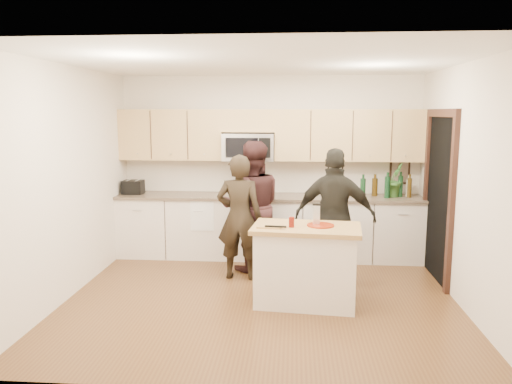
# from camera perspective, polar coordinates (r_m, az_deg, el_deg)

# --- Properties ---
(floor) EXTENTS (4.50, 4.50, 0.00)m
(floor) POSITION_cam_1_polar(r_m,az_deg,el_deg) (6.00, 0.59, -11.97)
(floor) COLOR brown
(floor) RESTS_ON ground
(room_shell) EXTENTS (4.52, 4.02, 2.71)m
(room_shell) POSITION_cam_1_polar(r_m,az_deg,el_deg) (5.62, 0.62, 4.74)
(room_shell) COLOR beige
(room_shell) RESTS_ON ground
(back_cabinetry) EXTENTS (4.50, 0.66, 0.94)m
(back_cabinetry) POSITION_cam_1_polar(r_m,az_deg,el_deg) (7.48, 1.46, -3.93)
(back_cabinetry) COLOR silver
(back_cabinetry) RESTS_ON ground
(upper_cabinetry) EXTENTS (4.50, 0.33, 0.75)m
(upper_cabinetry) POSITION_cam_1_polar(r_m,az_deg,el_deg) (7.44, 1.82, 6.67)
(upper_cabinetry) COLOR tan
(upper_cabinetry) RESTS_ON ground
(microwave) EXTENTS (0.76, 0.41, 0.40)m
(microwave) POSITION_cam_1_polar(r_m,az_deg,el_deg) (7.44, -0.85, 5.18)
(microwave) COLOR silver
(microwave) RESTS_ON ground
(doorway) EXTENTS (0.06, 1.25, 2.20)m
(doorway) POSITION_cam_1_polar(r_m,az_deg,el_deg) (6.82, 20.18, 0.11)
(doorway) COLOR black
(doorway) RESTS_ON ground
(framed_picture) EXTENTS (0.30, 0.03, 0.38)m
(framed_picture) POSITION_cam_1_polar(r_m,az_deg,el_deg) (7.79, 16.10, 2.27)
(framed_picture) COLOR black
(framed_picture) RESTS_ON ground
(dish_towel) EXTENTS (0.34, 0.60, 0.48)m
(dish_towel) POSITION_cam_1_polar(r_m,az_deg,el_deg) (7.34, -6.03, -1.61)
(dish_towel) COLOR white
(dish_towel) RESTS_ON ground
(island) EXTENTS (1.26, 0.81, 0.90)m
(island) POSITION_cam_1_polar(r_m,az_deg,el_deg) (5.72, 5.72, -8.26)
(island) COLOR silver
(island) RESTS_ON ground
(red_plate) EXTENTS (0.30, 0.30, 0.02)m
(red_plate) POSITION_cam_1_polar(r_m,az_deg,el_deg) (5.64, 7.39, -3.79)
(red_plate) COLOR maroon
(red_plate) RESTS_ON island
(box_grater) EXTENTS (0.09, 0.07, 0.23)m
(box_grater) POSITION_cam_1_polar(r_m,az_deg,el_deg) (5.65, 6.92, -2.44)
(box_grater) COLOR silver
(box_grater) RESTS_ON red_plate
(drink_glass) EXTENTS (0.06, 0.06, 0.11)m
(drink_glass) POSITION_cam_1_polar(r_m,az_deg,el_deg) (5.54, 4.08, -3.45)
(drink_glass) COLOR #65120B
(drink_glass) RESTS_ON island
(cutting_board) EXTENTS (0.29, 0.22, 0.02)m
(cutting_board) POSITION_cam_1_polar(r_m,az_deg,el_deg) (5.54, 1.58, -3.95)
(cutting_board) COLOR #A67C45
(cutting_board) RESTS_ON island
(tongs) EXTENTS (0.24, 0.05, 0.02)m
(tongs) POSITION_cam_1_polar(r_m,az_deg,el_deg) (5.46, 2.26, -3.95)
(tongs) COLOR black
(tongs) RESTS_ON cutting_board
(knife) EXTENTS (0.23, 0.04, 0.01)m
(knife) POSITION_cam_1_polar(r_m,az_deg,el_deg) (5.46, 2.34, -4.00)
(knife) COLOR silver
(knife) RESTS_ON cutting_board
(toaster) EXTENTS (0.30, 0.23, 0.21)m
(toaster) POSITION_cam_1_polar(r_m,az_deg,el_deg) (7.73, -13.88, 0.54)
(toaster) COLOR black
(toaster) RESTS_ON back_cabinetry
(bottle_cluster) EXTENTS (0.75, 0.25, 0.37)m
(bottle_cluster) POSITION_cam_1_polar(r_m,az_deg,el_deg) (7.49, 15.01, 0.74)
(bottle_cluster) COLOR black
(bottle_cluster) RESTS_ON back_cabinetry
(orchid) EXTENTS (0.35, 0.36, 0.51)m
(orchid) POSITION_cam_1_polar(r_m,az_deg,el_deg) (7.51, 15.56, 1.39)
(orchid) COLOR #376D2B
(orchid) RESTS_ON back_cabinetry
(woman_left) EXTENTS (0.62, 0.43, 1.63)m
(woman_left) POSITION_cam_1_polar(r_m,az_deg,el_deg) (6.46, -1.91, -2.90)
(woman_left) COLOR black
(woman_left) RESTS_ON ground
(woman_center) EXTENTS (0.98, 0.83, 1.78)m
(woman_center) POSITION_cam_1_polar(r_m,az_deg,el_deg) (6.79, -0.47, -1.65)
(woman_center) COLOR black
(woman_center) RESTS_ON ground
(woman_right) EXTENTS (1.07, 0.59, 1.72)m
(woman_right) POSITION_cam_1_polar(r_m,az_deg,el_deg) (6.32, 9.02, -2.84)
(woman_right) COLOR black
(woman_right) RESTS_ON ground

